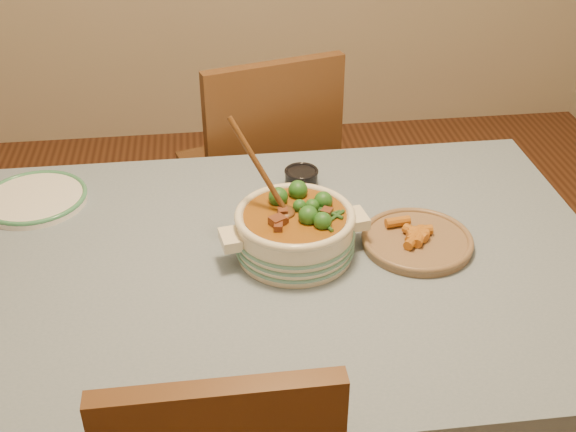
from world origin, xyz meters
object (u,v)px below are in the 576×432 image
Objects in this scene: white_plate at (34,198)px; chair_far at (263,168)px; stew_casserole at (295,228)px; condiment_bowl at (301,177)px; fried_plate at (417,239)px; dining_table at (260,292)px.

white_plate is 0.30× the size of chair_far.
stew_casserole is 0.32m from condiment_bowl.
stew_casserole is at bearing 179.14° from fried_plate.
stew_casserole reaches higher than condiment_bowl.
dining_table is at bearing 68.82° from chair_far.
chair_far is (0.65, 0.46, -0.21)m from white_plate.
chair_far is at bearing 98.30° from condiment_bowl.
white_plate is 0.93× the size of fried_plate.
white_plate is at bearing 154.50° from stew_casserole.
fried_plate reaches higher than dining_table.
stew_casserole reaches higher than fried_plate.
dining_table is at bearing -113.48° from condiment_bowl.
dining_table is 0.81m from chair_far.
stew_casserole reaches higher than chair_far.
stew_casserole is 0.73m from white_plate.
dining_table is 1.71× the size of chair_far.
chair_far reaches higher than dining_table.
dining_table is at bearing -176.97° from fried_plate.
dining_table is 0.40m from fried_plate.
fried_plate is at bearing 96.01° from chair_far.
condiment_bowl is (0.72, -0.00, 0.02)m from white_plate.
stew_casserole is at bearing -100.93° from condiment_bowl.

